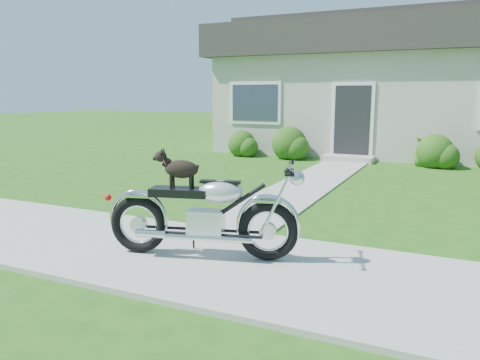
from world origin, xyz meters
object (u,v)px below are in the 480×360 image
object	(u,v)px
house	(420,85)
potted_plant_left	(290,144)
potted_plant_right	(422,152)
motorcycle_with_dog	(204,212)

from	to	relation	value
house	potted_plant_left	size ratio (longest dim) A/B	15.16
house	potted_plant_right	distance (m)	3.90
potted_plant_left	motorcycle_with_dog	size ratio (longest dim) A/B	0.38
house	potted_plant_left	world-z (taller)	house
potted_plant_right	motorcycle_with_dog	distance (m)	8.73
potted_plant_left	potted_plant_right	distance (m)	3.63
potted_plant_right	motorcycle_with_dog	xyz separation A→B (m)	(-1.68, -8.56, 0.18)
house	potted_plant_left	distance (m)	5.01
house	potted_plant_right	xyz separation A→B (m)	(0.44, -3.44, -1.78)
house	potted_plant_right	size ratio (longest dim) A/B	16.54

